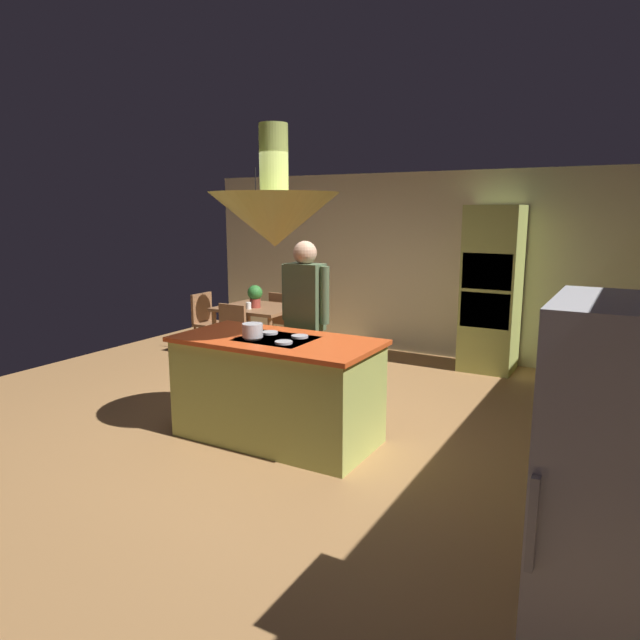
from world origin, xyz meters
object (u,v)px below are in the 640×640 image
object	(u,v)px
dining_table	(258,314)
chair_facing_island	(228,334)
oven_tower	(491,289)
refrigerator	(638,522)
cooking_pot_on_cooktop	(253,330)
potted_plant_on_table	(255,295)
person_at_island	(305,315)
kitchen_island	(277,389)
chair_by_back_wall	(285,317)
cup_on_table	(248,306)
chair_at_corner	(208,319)

from	to	relation	value
dining_table	chair_facing_island	size ratio (longest dim) A/B	1.17
oven_tower	refrigerator	world-z (taller)	oven_tower
dining_table	cooking_pot_on_cooktop	bearing A→B (deg)	-55.37
refrigerator	chair_facing_island	bearing A→B (deg)	145.10
potted_plant_on_table	refrigerator	bearing A→B (deg)	-39.66
cooking_pot_on_cooktop	person_at_island	bearing A→B (deg)	88.52
kitchen_island	dining_table	bearing A→B (deg)	128.99
kitchen_island	chair_by_back_wall	bearing A→B (deg)	121.62
chair_by_back_wall	cup_on_table	world-z (taller)	chair_by_back_wall
chair_at_corner	cooking_pot_on_cooktop	xyz separation A→B (m)	(2.43, -2.23, 0.50)
oven_tower	potted_plant_on_table	xyz separation A→B (m)	(-2.79, -1.22, -0.12)
cooking_pot_on_cooktop	cup_on_table	bearing A→B (deg)	127.38
kitchen_island	dining_table	world-z (taller)	kitchen_island
dining_table	chair_by_back_wall	xyz separation A→B (m)	(0.00, 0.66, -0.15)
dining_table	oven_tower	bearing A→B (deg)	22.21
cup_on_table	refrigerator	bearing A→B (deg)	-38.53
refrigerator	person_at_island	bearing A→B (deg)	140.47
cup_on_table	cooking_pot_on_cooktop	world-z (taller)	cooking_pot_on_cooktop
chair_by_back_wall	chair_at_corner	world-z (taller)	same
oven_tower	chair_at_corner	xyz separation A→B (m)	(-3.69, -1.14, -0.54)
chair_at_corner	dining_table	bearing A→B (deg)	-90.00
chair_by_back_wall	chair_facing_island	bearing A→B (deg)	90.00
chair_by_back_wall	oven_tower	bearing A→B (deg)	-170.24
kitchen_island	person_at_island	distance (m)	0.91
dining_table	person_at_island	distance (m)	2.11
potted_plant_on_table	cup_on_table	bearing A→B (deg)	-91.83
kitchen_island	cup_on_table	size ratio (longest dim) A/B	20.11
oven_tower	dining_table	size ratio (longest dim) A/B	2.06
kitchen_island	cup_on_table	world-z (taller)	kitchen_island
kitchen_island	refrigerator	size ratio (longest dim) A/B	1.06
potted_plant_on_table	cooking_pot_on_cooktop	distance (m)	2.64
oven_tower	chair_by_back_wall	xyz separation A→B (m)	(-2.80, -0.48, -0.54)
kitchen_island	chair_by_back_wall	size ratio (longest dim) A/B	2.08
person_at_island	potted_plant_on_table	bearing A→B (deg)	140.09
chair_facing_island	cooking_pot_on_cooktop	distance (m)	2.26
person_at_island	cup_on_table	bearing A→B (deg)	143.42
chair_by_back_wall	potted_plant_on_table	world-z (taller)	potted_plant_on_table
kitchen_island	potted_plant_on_table	world-z (taller)	potted_plant_on_table
kitchen_island	chair_at_corner	size ratio (longest dim) A/B	2.08
oven_tower	cup_on_table	bearing A→B (deg)	-154.01
refrigerator	person_at_island	xyz separation A→B (m)	(-2.94, 2.42, 0.15)
kitchen_island	chair_facing_island	world-z (taller)	kitchen_island
chair_facing_island	chair_at_corner	size ratio (longest dim) A/B	1.00
chair_by_back_wall	dining_table	bearing A→B (deg)	90.00
person_at_island	chair_at_corner	world-z (taller)	person_at_island
chair_facing_island	chair_by_back_wall	bearing A→B (deg)	90.00
refrigerator	potted_plant_on_table	size ratio (longest dim) A/B	5.68
chair_at_corner	oven_tower	bearing A→B (deg)	-72.78
potted_plant_on_table	cup_on_table	xyz separation A→B (m)	(-0.00, -0.14, -0.12)
potted_plant_on_table	person_at_island	bearing A→B (deg)	-39.91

